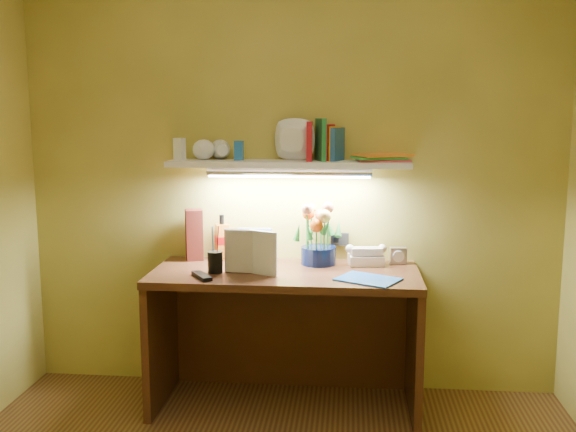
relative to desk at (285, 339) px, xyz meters
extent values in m
cube|color=#39210F|center=(0.00, 0.00, 0.00)|extent=(1.40, 0.60, 0.75)
cube|color=#A8A8AD|center=(0.60, 0.23, 0.42)|extent=(0.09, 0.06, 0.09)
cube|color=#4F1810|center=(-0.54, 0.22, 0.52)|extent=(0.12, 0.12, 0.29)
cylinder|color=black|center=(-0.36, -0.07, 0.47)|extent=(0.09, 0.09, 0.19)
cube|color=black|center=(-0.40, -0.18, 0.38)|extent=(0.14, 0.17, 0.02)
cube|color=blue|center=(0.43, -0.15, 0.38)|extent=(0.35, 0.32, 0.01)
imported|color=beige|center=(-0.31, -0.05, 0.49)|extent=(0.17, 0.04, 0.23)
imported|color=white|center=(-0.18, -0.06, 0.49)|extent=(0.16, 0.10, 0.23)
cube|color=white|center=(0.00, 0.18, 0.93)|extent=(1.30, 0.25, 0.03)
imported|color=white|center=(-0.49, 0.16, 0.98)|extent=(0.14, 0.14, 0.09)
imported|color=white|center=(-0.36, 0.19, 0.99)|extent=(0.14, 0.14, 0.10)
imported|color=white|center=(0.02, 0.18, 0.97)|extent=(0.27, 0.27, 0.06)
cube|color=white|center=(-0.60, 0.20, 1.00)|extent=(0.07, 0.06, 0.12)
cube|color=blue|center=(-0.27, 0.20, 0.99)|extent=(0.05, 0.04, 0.11)
cube|color=red|center=(0.11, 0.19, 1.05)|extent=(0.03, 0.14, 0.21)
cube|color=#F8A317|center=(0.25, 0.20, 1.03)|extent=(0.06, 0.11, 0.18)
cube|color=#245A98|center=(0.26, 0.21, 1.03)|extent=(0.08, 0.13, 0.18)
cube|color=#27803F|center=(0.17, 0.20, 1.05)|extent=(0.07, 0.15, 0.23)
cube|color=red|center=(0.21, 0.21, 1.04)|extent=(0.07, 0.14, 0.20)
cube|color=#D54759|center=(0.50, 0.20, 0.95)|extent=(0.29, 0.23, 0.01)
cube|color=green|center=(0.48, 0.19, 0.96)|extent=(0.30, 0.26, 0.01)
cube|color=orange|center=(0.50, 0.20, 0.97)|extent=(0.33, 0.30, 0.01)
camera|label=1|loc=(0.33, -3.26, 1.19)|focal=40.00mm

